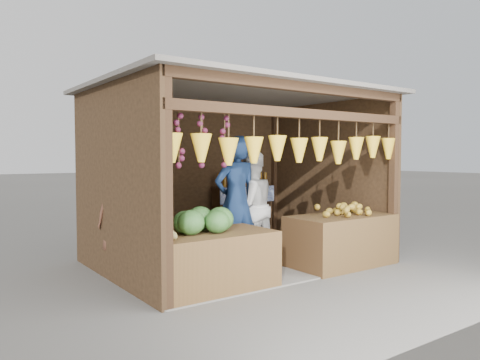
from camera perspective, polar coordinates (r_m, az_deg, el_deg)
name	(u,v)px	position (r m, az deg, el deg)	size (l,w,h in m)	color
ground	(237,261)	(7.43, -0.34, -9.90)	(80.00, 80.00, 0.00)	#514F49
stall_structure	(237,155)	(7.18, -0.36, 3.06)	(4.30, 3.30, 2.66)	slate
back_shelf	(243,197)	(8.93, 0.42, -2.04)	(1.25, 0.32, 1.32)	#382314
counter_left	(208,262)	(5.84, -3.86, -9.89)	(1.64, 0.85, 0.71)	#51391B
counter_right	(341,240)	(7.27, 12.23, -7.19)	(1.64, 0.85, 0.76)	#4A2F18
stool	(118,264)	(6.73, -14.68, -9.91)	(0.35, 0.35, 0.33)	black
man_standing	(236,201)	(7.01, -0.50, -2.60)	(0.71, 0.47, 1.95)	navy
woman_standing	(251,206)	(7.32, 1.30, -3.24)	(0.84, 0.65, 1.72)	silver
vendor_seated	(117,214)	(6.61, -14.76, -4.07)	(0.51, 0.33, 1.05)	brown
melon_pile	(202,220)	(5.73, -4.71, -4.89)	(1.00, 0.50, 0.32)	#134813
tanfruit_pile	(164,233)	(5.43, -9.27, -6.37)	(0.34, 0.40, 0.13)	#A9914E
mango_pile	(346,208)	(7.22, 12.84, -3.33)	(1.40, 0.64, 0.22)	#C86E1A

